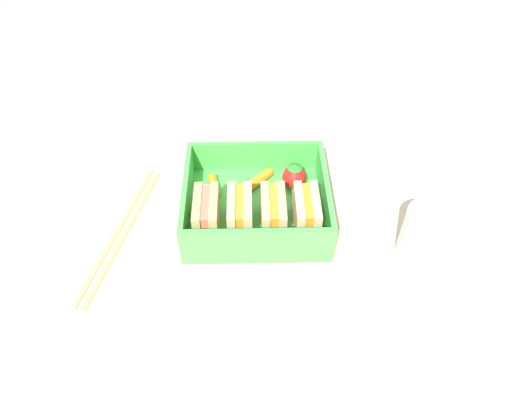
% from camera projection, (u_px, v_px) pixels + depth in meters
% --- Properties ---
extents(ground_plane, '(1.20, 1.20, 0.02)m').
position_uv_depth(ground_plane, '(256.00, 220.00, 0.62)').
color(ground_plane, beige).
extents(bento_tray, '(0.17, 0.15, 0.01)m').
position_uv_depth(bento_tray, '(256.00, 211.00, 0.61)').
color(bento_tray, '#4CBB4E').
rests_on(bento_tray, ground_plane).
extents(bento_rim, '(0.17, 0.15, 0.04)m').
position_uv_depth(bento_rim, '(256.00, 195.00, 0.59)').
color(bento_rim, '#4CBB4E').
rests_on(bento_rim, bento_tray).
extents(sandwich_left, '(0.03, 0.06, 0.04)m').
position_uv_depth(sandwich_left, '(306.00, 213.00, 0.57)').
color(sandwich_left, '#DDB486').
rests_on(sandwich_left, bento_tray).
extents(sandwich_center_left, '(0.03, 0.06, 0.04)m').
position_uv_depth(sandwich_center_left, '(273.00, 213.00, 0.57)').
color(sandwich_center_left, tan).
rests_on(sandwich_center_left, bento_tray).
extents(sandwich_center, '(0.03, 0.06, 0.04)m').
position_uv_depth(sandwich_center, '(240.00, 214.00, 0.57)').
color(sandwich_center, '#D8B47D').
rests_on(sandwich_center, bento_tray).
extents(sandwich_center_right, '(0.03, 0.06, 0.04)m').
position_uv_depth(sandwich_center_right, '(206.00, 214.00, 0.57)').
color(sandwich_center_right, tan).
rests_on(sandwich_center_right, bento_tray).
extents(strawberry_far_left, '(0.03, 0.03, 0.04)m').
position_uv_depth(strawberry_far_left, '(294.00, 176.00, 0.62)').
color(strawberry_far_left, red).
rests_on(strawberry_far_left, bento_tray).
extents(carrot_stick_far_left, '(0.05, 0.05, 0.01)m').
position_uv_depth(carrot_stick_far_left, '(258.00, 183.00, 0.63)').
color(carrot_stick_far_left, orange).
rests_on(carrot_stick_far_left, bento_tray).
extents(carrot_stick_left, '(0.02, 0.04, 0.01)m').
position_uv_depth(carrot_stick_left, '(214.00, 186.00, 0.62)').
color(carrot_stick_left, orange).
rests_on(carrot_stick_left, bento_tray).
extents(chopstick_pair, '(0.07, 0.21, 0.01)m').
position_uv_depth(chopstick_pair, '(120.00, 232.00, 0.59)').
color(chopstick_pair, tan).
rests_on(chopstick_pair, ground_plane).
extents(drinking_glass, '(0.05, 0.05, 0.07)m').
position_uv_depth(drinking_glass, '(426.00, 237.00, 0.54)').
color(drinking_glass, silver).
rests_on(drinking_glass, ground_plane).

